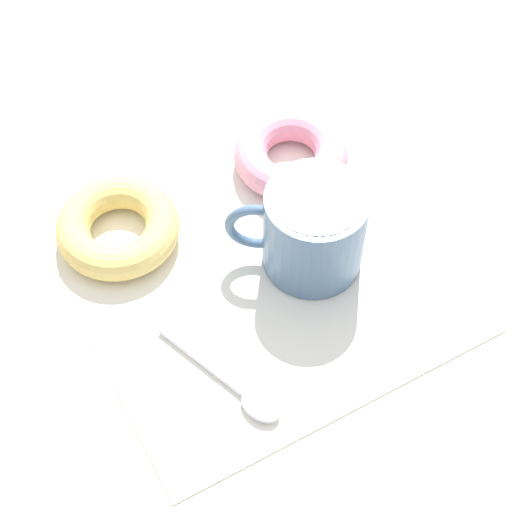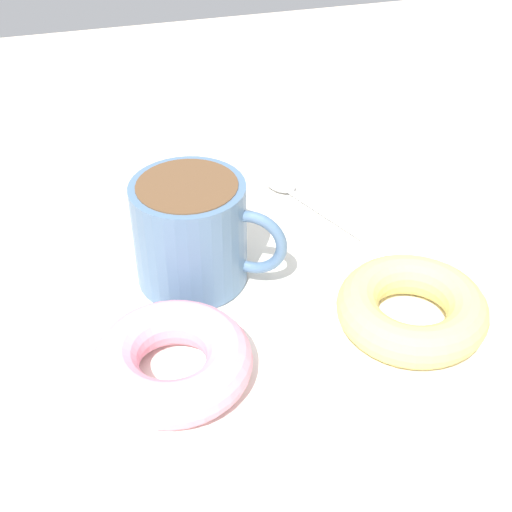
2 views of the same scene
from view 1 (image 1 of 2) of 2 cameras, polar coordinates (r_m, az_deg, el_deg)
ground_plane at (r=77.78cm, az=-0.10°, el=-2.68°), size 120.00×120.00×2.00cm
napkin at (r=77.97cm, az=-0.00°, el=-0.90°), size 33.32×33.32×0.30cm
coffee_cup at (r=74.90cm, az=3.77°, el=1.85°), size 11.60×9.03×8.91cm
donut_near_cup at (r=79.59cm, az=-9.19°, el=1.90°), size 11.41×11.41×3.15cm
donut_far at (r=84.14cm, az=2.35°, el=6.78°), size 11.17×11.17×3.27cm
spoon at (r=71.24cm, az=-0.84°, el=-9.15°), size 6.59×12.63×0.90cm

